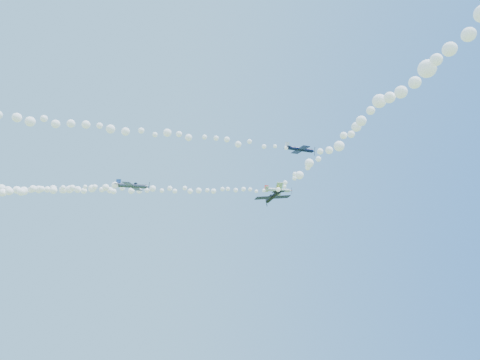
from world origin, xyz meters
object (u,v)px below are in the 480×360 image
object	(u,v)px
plane_white	(278,190)
plane_grey	(132,186)
plane_navy	(300,149)
plane_black	(273,197)

from	to	relation	value
plane_white	plane_grey	world-z (taller)	plane_white
plane_grey	plane_navy	bearing A→B (deg)	3.60
plane_navy	plane_grey	bearing A→B (deg)	165.11
plane_navy	plane_white	bearing A→B (deg)	82.87
plane_white	plane_grey	distance (m)	39.68
plane_white	plane_navy	bearing A→B (deg)	-84.81
plane_white	plane_black	world-z (taller)	plane_white
plane_black	plane_white	bearing A→B (deg)	-27.16
plane_white	plane_black	distance (m)	29.10
plane_grey	plane_black	xyz separation A→B (m)	(26.02, -11.59, -4.01)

